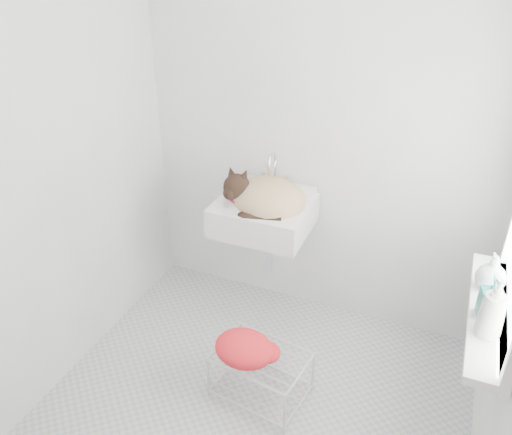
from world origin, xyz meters
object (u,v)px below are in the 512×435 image
at_px(sink, 264,202).
at_px(wire_rack, 261,373).
at_px(cat, 265,198).
at_px(bottle_c, 488,288).
at_px(bottle_a, 486,334).
at_px(bottle_b, 487,316).

bearing_deg(sink, wire_rack, -68.91).
relative_size(cat, wire_rack, 0.99).
distance_m(sink, bottle_c, 1.30).
height_order(cat, wire_rack, cat).
distance_m(sink, bottle_a, 1.43).
bearing_deg(bottle_a, wire_rack, 175.44).
bearing_deg(wire_rack, bottle_c, 14.04).
distance_m(bottle_a, bottle_b, 0.12).
xyz_separation_m(cat, bottle_c, (1.23, -0.36, -0.04)).
bearing_deg(sink, bottle_a, -29.76).
height_order(sink, bottle_c, sink).
xyz_separation_m(bottle_a, bottle_b, (0.00, 0.12, 0.00)).
xyz_separation_m(sink, bottle_a, (1.25, -0.71, 0.00)).
bearing_deg(sink, cat, -56.51).
height_order(wire_rack, bottle_b, bottle_b).
xyz_separation_m(cat, bottle_b, (1.23, -0.57, -0.04)).
bearing_deg(sink, bottle_b, -25.42).
bearing_deg(wire_rack, cat, 110.69).
height_order(wire_rack, bottle_a, bottle_a).
relative_size(wire_rack, bottle_b, 2.47).
xyz_separation_m(wire_rack, bottle_c, (1.00, 0.25, 0.70)).
relative_size(wire_rack, bottle_a, 2.08).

